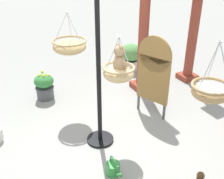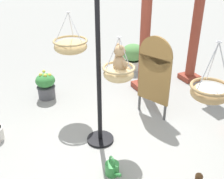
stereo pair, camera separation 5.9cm
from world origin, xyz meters
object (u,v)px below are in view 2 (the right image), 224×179
display_sign_board (155,71)px  greenhouse_pillar_left (146,24)px  hanging_basket_right_low (210,92)px  greenhouse_pillar_right (196,25)px  potted_plant_fern_front (133,55)px  watering_can (112,168)px  hanging_basket_left_high (71,46)px  hanging_basket_with_teddy (119,73)px  teddy_bear (120,60)px  display_pole_central (99,101)px  potted_plant_small_succulent (46,85)px

display_sign_board → greenhouse_pillar_left: bearing=157.4°
hanging_basket_right_low → greenhouse_pillar_right: bearing=140.7°
potted_plant_fern_front → display_sign_board: size_ratio=0.44×
potted_plant_fern_front → watering_can: size_ratio=1.95×
hanging_basket_right_low → potted_plant_fern_front: hanging_basket_right_low is taller
greenhouse_pillar_left → display_sign_board: bearing=-22.6°
hanging_basket_left_high → hanging_basket_right_low: hanging_basket_right_low is taller
greenhouse_pillar_left → potted_plant_fern_front: greenhouse_pillar_left is taller
hanging_basket_with_teddy → teddy_bear: hanging_basket_with_teddy is taller
display_pole_central → greenhouse_pillar_right: 3.18m
watering_can → display_pole_central: bearing=168.5°
hanging_basket_with_teddy → potted_plant_fern_front: (-2.48, 1.70, -0.85)m
watering_can → greenhouse_pillar_right: bearing=123.2°
hanging_basket_with_teddy → teddy_bear: bearing=90.0°
hanging_basket_right_low → greenhouse_pillar_left: greenhouse_pillar_left is taller
hanging_basket_left_high → potted_plant_fern_front: size_ratio=1.05×
hanging_basket_left_high → hanging_basket_right_low: bearing=16.9°
hanging_basket_left_high → greenhouse_pillar_right: bearing=92.8°
teddy_bear → greenhouse_pillar_left: bearing=137.4°
hanging_basket_with_teddy → hanging_basket_right_low: size_ratio=0.97×
hanging_basket_right_low → display_sign_board: hanging_basket_right_low is taller
greenhouse_pillar_right → potted_plant_fern_front: size_ratio=4.00×
display_sign_board → watering_can: 1.91m
teddy_bear → greenhouse_pillar_right: 2.95m
hanging_basket_with_teddy → watering_can: hanging_basket_with_teddy is taller
hanging_basket_with_teddy → hanging_basket_left_high: 1.26m
display_sign_board → display_pole_central: bearing=-76.0°
hanging_basket_right_low → display_sign_board: 1.91m
hanging_basket_left_high → potted_plant_small_succulent: bearing=-154.8°
hanging_basket_left_high → watering_can: size_ratio=2.06×
hanging_basket_right_low → potted_plant_fern_front: size_ratio=1.00×
potted_plant_small_succulent → watering_can: potted_plant_small_succulent is taller
hanging_basket_with_teddy → watering_can: (0.63, -0.41, -1.14)m
greenhouse_pillar_right → display_sign_board: size_ratio=1.77×
hanging_basket_right_low → watering_can: (-0.68, -0.86, -1.35)m
teddy_bear → greenhouse_pillar_left: (-1.48, 1.36, 0.03)m
greenhouse_pillar_right → watering_can: 3.83m
display_pole_central → potted_plant_small_succulent: size_ratio=4.17×
hanging_basket_with_teddy → potted_plant_small_succulent: hanging_basket_with_teddy is taller
teddy_bear → hanging_basket_left_high: 1.27m
potted_plant_small_succulent → watering_can: 2.63m
display_pole_central → watering_can: size_ratio=6.94×
teddy_bear → greenhouse_pillar_left: 2.01m
hanging_basket_with_teddy → potted_plant_fern_front: bearing=145.5°
greenhouse_pillar_right → potted_plant_small_succulent: greenhouse_pillar_right is taller
display_pole_central → hanging_basket_with_teddy: 0.57m
greenhouse_pillar_right → watering_can: greenhouse_pillar_right is taller
hanging_basket_right_low → potted_plant_fern_front: (-3.79, 1.25, -1.05)m
potted_plant_small_succulent → greenhouse_pillar_left: bearing=76.3°
hanging_basket_left_high → potted_plant_small_succulent: hanging_basket_left_high is taller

